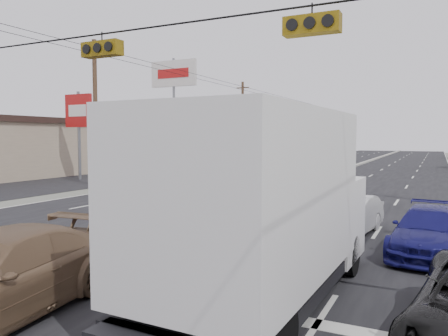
{
  "coord_description": "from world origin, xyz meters",
  "views": [
    {
      "loc": [
        8.67,
        -8.08,
        3.38
      ],
      "look_at": [
        1.25,
        7.01,
        2.2
      ],
      "focal_mm": 35.0,
      "sensor_mm": 36.0,
      "label": 1
    }
  ],
  "objects": [
    {
      "name": "oncoming_far",
      "position": [
        -3.9,
        22.28,
        0.82
      ],
      "size": [
        2.75,
        5.91,
        1.64
      ],
      "primitive_type": "imported",
      "rotation": [
        0.0,
        0.0,
        3.15
      ],
      "color": "#B6B9BE",
      "rests_on": "ground"
    },
    {
      "name": "queue_car_d",
      "position": [
        8.5,
        5.65,
        0.67
      ],
      "size": [
        2.26,
        4.75,
        1.34
      ],
      "primitive_type": "imported",
      "rotation": [
        0.0,
        0.0,
        -0.08
      ],
      "color": "navy",
      "rests_on": "ground"
    },
    {
      "name": "pole_sign_far",
      "position": [
        -16.0,
        40.0,
        4.41
      ],
      "size": [
        2.2,
        0.25,
        6.0
      ],
      "color": "slate",
      "rests_on": "ground"
    },
    {
      "name": "road_surface",
      "position": [
        0.0,
        30.0,
        0.0
      ],
      "size": [
        20.0,
        160.0,
        0.02
      ],
      "primitive_type": "cube",
      "color": "black",
      "rests_on": "ground"
    },
    {
      "name": "traffic_signals",
      "position": [
        1.4,
        0.0,
        5.49
      ],
      "size": [
        25.0,
        0.3,
        0.54
      ],
      "color": "black",
      "rests_on": "ground"
    },
    {
      "name": "parking_lot",
      "position": [
        -17.0,
        25.0,
        0.0
      ],
      "size": [
        10.0,
        42.0,
        0.02
      ],
      "primitive_type": "cube",
      "color": "black",
      "rests_on": "ground"
    },
    {
      "name": "box_truck",
      "position": [
        5.57,
        0.05,
        1.99
      ],
      "size": [
        2.9,
        7.73,
        3.89
      ],
      "rotation": [
        0.0,
        0.0,
        -0.03
      ],
      "color": "black",
      "rests_on": "ground"
    },
    {
      "name": "tree_left_far",
      "position": [
        -22.0,
        60.0,
        3.72
      ],
      "size": [
        4.8,
        4.8,
        6.12
      ],
      "color": "#382619",
      "rests_on": "ground"
    },
    {
      "name": "queue_car_c",
      "position": [
        3.5,
        14.82,
        0.77
      ],
      "size": [
        2.86,
        5.68,
        1.54
      ],
      "primitive_type": "imported",
      "rotation": [
        0.0,
        0.0,
        0.05
      ],
      "color": "#A1A3A8",
      "rests_on": "ground"
    },
    {
      "name": "center_median",
      "position": [
        0.0,
        30.0,
        0.1
      ],
      "size": [
        0.5,
        160.0,
        0.2
      ],
      "primitive_type": "cube",
      "color": "gray",
      "rests_on": "ground"
    },
    {
      "name": "queue_car_a",
      "position": [
        2.6,
        10.28,
        0.64
      ],
      "size": [
        2.02,
        3.94,
        1.28
      ],
      "primitive_type": "imported",
      "rotation": [
        0.0,
        0.0,
        0.14
      ],
      "color": "black",
      "rests_on": "ground"
    },
    {
      "name": "pole_sign_billboard",
      "position": [
        -14.5,
        28.0,
        8.87
      ],
      "size": [
        5.0,
        0.25,
        11.0
      ],
      "color": "slate",
      "rests_on": "ground"
    },
    {
      "name": "utility_pole_left_b",
      "position": [
        -12.5,
        15.0,
        5.11
      ],
      "size": [
        1.6,
        0.3,
        10.0
      ],
      "color": "#422D1E",
      "rests_on": "ground"
    },
    {
      "name": "pole_sign_mid",
      "position": [
        -17.0,
        18.0,
        5.11
      ],
      "size": [
        2.6,
        0.25,
        7.0
      ],
      "color": "slate",
      "rests_on": "ground"
    },
    {
      "name": "ground",
      "position": [
        0.0,
        0.0,
        0.0
      ],
      "size": [
        200.0,
        200.0,
        0.0
      ],
      "primitive_type": "plane",
      "color": "#606356",
      "rests_on": "ground"
    },
    {
      "name": "oncoming_near",
      "position": [
        -4.11,
        13.46,
        0.7
      ],
      "size": [
        2.24,
        4.9,
        1.39
      ],
      "primitive_type": "imported",
      "rotation": [
        0.0,
        0.0,
        3.08
      ],
      "color": "black",
      "rests_on": "ground"
    },
    {
      "name": "red_sedan",
      "position": [
        1.4,
        5.11,
        0.72
      ],
      "size": [
        1.98,
        4.53,
        1.45
      ],
      "primitive_type": "imported",
      "rotation": [
        0.0,
        0.0,
        0.1
      ],
      "color": "maroon",
      "rests_on": "ground"
    },
    {
      "name": "queue_car_b",
      "position": [
        5.95,
        7.19,
        0.67
      ],
      "size": [
        1.93,
        4.23,
        1.34
      ],
      "primitive_type": "imported",
      "rotation": [
        0.0,
        0.0,
        -0.13
      ],
      "color": "#BCBCBE",
      "rests_on": "ground"
    },
    {
      "name": "strip_mall",
      "position": [
        -26.0,
        25.0,
        2.3
      ],
      "size": [
        12.0,
        42.0,
        4.6
      ],
      "primitive_type": "cube",
      "color": "tan",
      "rests_on": "ground"
    },
    {
      "name": "utility_pole_left_c",
      "position": [
        -12.5,
        40.0,
        5.11
      ],
      "size": [
        1.6,
        0.3,
        10.0
      ],
      "color": "#422D1E",
      "rests_on": "ground"
    }
  ]
}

